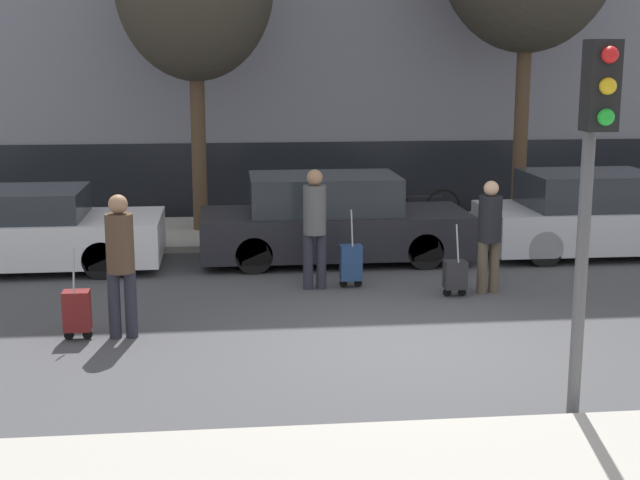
# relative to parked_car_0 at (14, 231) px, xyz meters

# --- Properties ---
(ground_plane) EXTENTS (80.00, 80.00, 0.00)m
(ground_plane) POSITION_rel_parked_car_0_xyz_m (5.50, -4.62, -0.63)
(ground_plane) COLOR #424244
(sidewalk_far) EXTENTS (28.00, 3.00, 0.12)m
(sidewalk_far) POSITION_rel_parked_car_0_xyz_m (5.50, 2.38, -0.57)
(sidewalk_far) COLOR #A39E93
(sidewalk_far) RESTS_ON ground_plane
(parked_car_0) EXTENTS (4.66, 1.88, 1.31)m
(parked_car_0) POSITION_rel_parked_car_0_xyz_m (0.00, 0.00, 0.00)
(parked_car_0) COLOR silver
(parked_car_0) RESTS_ON ground_plane
(parked_car_1) EXTENTS (4.50, 1.77, 1.47)m
(parked_car_1) POSITION_rel_parked_car_0_xyz_m (5.22, 0.04, 0.05)
(parked_car_1) COLOR black
(parked_car_1) RESTS_ON ground_plane
(parked_car_2) EXTENTS (3.97, 1.88, 1.45)m
(parked_car_2) POSITION_rel_parked_car_0_xyz_m (9.86, 0.08, 0.04)
(parked_car_2) COLOR #B7BABF
(parked_car_2) RESTS_ON ground_plane
(pedestrian_left) EXTENTS (0.35, 0.34, 1.79)m
(pedestrian_left) POSITION_rel_parked_car_0_xyz_m (2.15, -3.92, 0.40)
(pedestrian_left) COLOR #23232D
(pedestrian_left) RESTS_ON ground_plane
(trolley_left) EXTENTS (0.34, 0.29, 1.16)m
(trolley_left) POSITION_rel_parked_car_0_xyz_m (1.60, -3.95, -0.26)
(trolley_left) COLOR maroon
(trolley_left) RESTS_ON ground_plane
(pedestrian_center) EXTENTS (0.35, 0.34, 1.80)m
(pedestrian_center) POSITION_rel_parked_car_0_xyz_m (4.74, -1.82, 0.40)
(pedestrian_center) COLOR #23232D
(pedestrian_center) RESTS_ON ground_plane
(trolley_center) EXTENTS (0.34, 0.29, 1.19)m
(trolley_center) POSITION_rel_parked_car_0_xyz_m (5.29, -1.80, -0.25)
(trolley_center) COLOR navy
(trolley_center) RESTS_ON ground_plane
(pedestrian_right) EXTENTS (0.34, 0.34, 1.66)m
(pedestrian_right) POSITION_rel_parked_car_0_xyz_m (7.25, -2.33, 0.32)
(pedestrian_right) COLOR #4C4233
(pedestrian_right) RESTS_ON ground_plane
(trolley_right) EXTENTS (0.34, 0.29, 1.07)m
(trolley_right) POSITION_rel_parked_car_0_xyz_m (6.72, -2.47, -0.31)
(trolley_right) COLOR #262628
(trolley_right) RESTS_ON ground_plane
(traffic_light) EXTENTS (0.28, 0.47, 3.56)m
(traffic_light) POSITION_rel_parked_car_0_xyz_m (6.74, -6.98, 1.92)
(traffic_light) COLOR #515154
(traffic_light) RESTS_ON ground_plane
(parked_bicycle) EXTENTS (1.77, 0.06, 0.96)m
(parked_bicycle) POSITION_rel_parked_car_0_xyz_m (7.25, 2.53, -0.13)
(parked_bicycle) COLOR black
(parked_bicycle) RESTS_ON sidewalk_far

